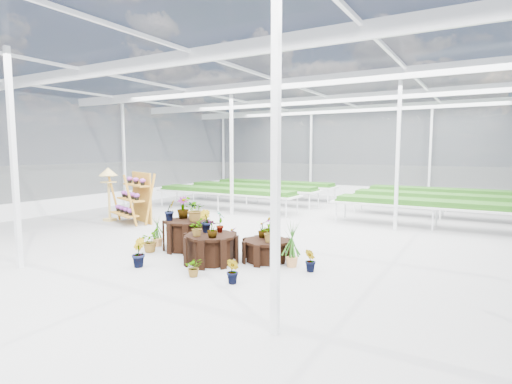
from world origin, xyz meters
The scene contains 10 objects.
ground_plane centered at (0.00, 0.00, 0.00)m, with size 24.00×24.00×0.00m, color gray.
greenhouse_shell centered at (0.00, 0.00, 2.25)m, with size 18.00×24.00×4.50m, color white, non-canonical shape.
steel_frame centered at (0.00, 0.00, 2.25)m, with size 18.00×24.00×4.50m, color silver, non-canonical shape.
nursery_benches centered at (0.00, 7.20, 0.42)m, with size 16.00×7.00×0.84m, color silver, non-canonical shape.
plinth_tall centered at (-0.98, -1.08, 0.37)m, with size 1.09×1.09×0.74m, color black.
plinth_mid centered at (0.22, -1.68, 0.31)m, with size 1.18×1.18×0.62m, color black.
plinth_low centered at (1.22, -0.98, 0.24)m, with size 1.07×1.07×0.48m, color black.
shelf_rack centered at (-4.95, 0.85, 0.85)m, with size 1.61×0.85×1.70m, color #AB7723, non-canonical shape.
bird_table centered at (-5.93, 0.74, 0.93)m, with size 0.44×0.44×1.86m, color tan, non-canonical shape.
nursery_plants centered at (-0.23, -1.14, 0.54)m, with size 4.61×2.89×1.32m.
Camera 1 is at (5.35, -8.56, 2.45)m, focal length 28.00 mm.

